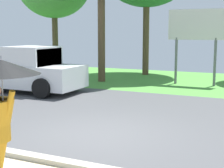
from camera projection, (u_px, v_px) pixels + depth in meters
The scene contains 3 objects.
ground_plane at pixel (138, 111), 11.03m from camera, with size 40.00×22.00×0.20m.
pickup_truck at pixel (23, 70), 14.35m from camera, with size 5.20×2.28×1.88m.
roadside_billboard at pixel (196, 30), 15.79m from camera, with size 2.60×0.12×3.50m.
Camera 1 is at (3.73, -7.20, 2.48)m, focal length 55.05 mm.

